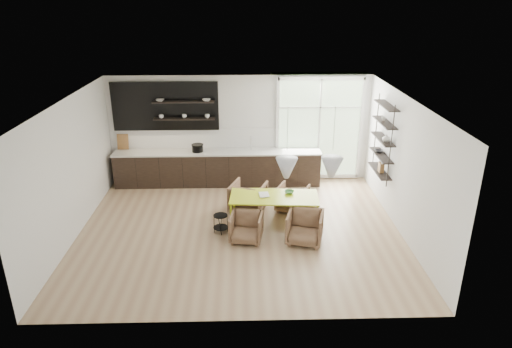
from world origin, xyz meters
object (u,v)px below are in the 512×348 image
armchair_back_left (248,197)px  wire_stool (221,221)px  armchair_front_left (246,227)px  armchair_back_right (292,198)px  dining_table (274,198)px  armchair_front_right (305,227)px

armchair_back_left → wire_stool: armchair_back_left is taller
armchair_front_left → armchair_back_right: bearing=61.1°
dining_table → armchair_front_right: size_ratio=2.69×
armchair_back_right → armchair_front_right: (0.10, -1.50, 0.02)m
dining_table → armchair_back_left: bearing=132.4°
armchair_front_left → wire_stool: 0.66m
armchair_back_left → wire_stool: bearing=79.0°
dining_table → armchair_front_left: 0.98m
armchair_back_left → armchair_front_right: bearing=148.0°
armchair_back_right → armchair_front_right: size_ratio=0.94×
dining_table → armchair_back_left: armchair_back_left is taller
armchair_front_left → armchair_front_right: armchair_front_right is taller
armchair_front_right → dining_table: bearing=142.5°
armchair_front_right → wire_stool: bearing=-179.9°
dining_table → wire_stool: size_ratio=4.79×
armchair_front_left → armchair_front_right: (1.22, -0.09, 0.03)m
wire_stool → armchair_back_right: bearing=32.0°
dining_table → armchair_front_left: (-0.62, -0.67, -0.35)m
armchair_front_left → wire_stool: armchair_front_left is taller
armchair_front_right → wire_stool: (-1.77, 0.46, -0.07)m
armchair_front_left → armchair_front_right: size_ratio=0.91×
armchair_back_left → wire_stool: (-0.61, -1.02, -0.09)m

